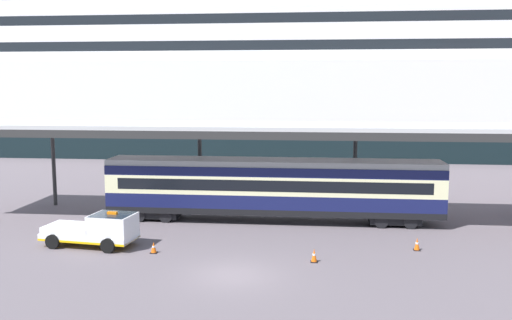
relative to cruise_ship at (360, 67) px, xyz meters
The scene contains 8 objects.
ground_plane 56.14m from the cruise_ship, 100.56° to the right, with size 400.00×400.00×0.00m, color #5D545A.
cruise_ship is the anchor object (origin of this frame).
platform_canopy 44.20m from the cruise_ship, 101.79° to the right, with size 44.32×6.40×6.40m.
train_carriage 45.21m from the cruise_ship, 101.69° to the right, with size 21.76×2.81×4.11m.
service_truck 54.36m from the cruise_ship, 109.98° to the right, with size 5.42×2.77×2.02m.
traffic_cone_near 54.30m from the cruise_ship, 106.15° to the right, with size 0.36×0.36×0.61m.
traffic_cone_mid 53.24m from the cruise_ship, 96.88° to the right, with size 0.36×0.36×0.69m.
traffic_cone_far 50.32m from the cruise_ship, 90.78° to the right, with size 0.36×0.36×0.70m.
Camera 1 is at (3.71, -24.88, 8.87)m, focal length 38.71 mm.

